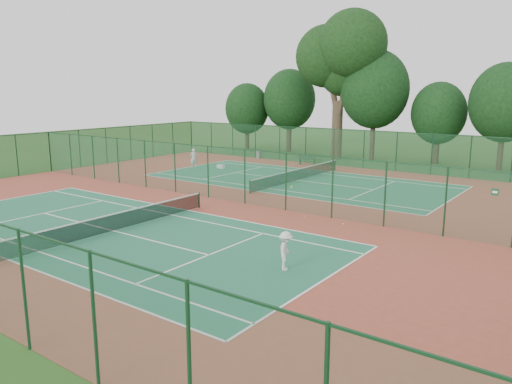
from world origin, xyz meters
TOP-DOWN VIEW (x-y plane):
  - ground at (0.00, 0.00)m, footprint 120.00×120.00m
  - red_pad at (0.00, 0.00)m, footprint 40.00×36.00m
  - court_near at (0.00, -9.00)m, footprint 23.77×10.97m
  - court_far at (0.00, 9.00)m, footprint 23.77×10.97m
  - fence_north at (0.00, 18.00)m, footprint 40.00×0.09m
  - fence_west at (-20.00, 0.00)m, footprint 0.09×36.00m
  - fence_divider at (0.00, 0.00)m, footprint 40.00×0.09m
  - tennis_net_near at (0.00, -9.00)m, footprint 0.10×12.90m
  - tennis_net_far at (0.00, 9.00)m, footprint 0.10×12.90m
  - player_near at (10.10, -8.56)m, footprint 0.96×1.18m
  - player_far at (-11.38, 9.08)m, footprint 0.64×0.76m
  - trash_bin at (-10.10, 17.60)m, footprint 0.56×0.56m
  - bench at (-3.75, 16.83)m, footprint 1.74×1.02m
  - kit_bag at (-8.98, 10.20)m, footprint 0.94×0.50m
  - stray_ball_a at (6.51, -0.92)m, footprint 0.07×0.07m
  - stray_ball_b at (8.90, -0.93)m, footprint 0.07×0.07m
  - stray_ball_c at (-3.37, -0.58)m, footprint 0.08×0.08m
  - big_tree at (-3.29, 22.45)m, footprint 9.69×7.09m
  - evergreen_row at (0.50, 24.25)m, footprint 39.00×5.00m

SIDE VIEW (x-z plane):
  - ground at x=0.00m, z-range 0.00..0.00m
  - evergreen_row at x=0.50m, z-range -6.00..6.00m
  - red_pad at x=0.00m, z-range 0.00..0.01m
  - court_near at x=0.00m, z-range 0.01..0.02m
  - court_far at x=0.00m, z-range 0.01..0.02m
  - stray_ball_a at x=6.51m, z-range 0.01..0.08m
  - stray_ball_b at x=8.90m, z-range 0.01..0.08m
  - stray_ball_c at x=-3.37m, z-range 0.01..0.09m
  - kit_bag at x=-8.98m, z-range 0.01..0.35m
  - trash_bin at x=-10.10m, z-range 0.01..0.79m
  - bench at x=-3.75m, z-range 0.03..1.06m
  - tennis_net_near at x=0.00m, z-range 0.06..1.03m
  - tennis_net_far at x=0.00m, z-range 0.06..1.03m
  - player_near at x=10.10m, z-range 0.02..1.61m
  - player_far at x=-11.38m, z-range 0.02..1.78m
  - fence_west at x=-20.00m, z-range 0.01..3.51m
  - fence_north at x=0.00m, z-range 0.01..3.51m
  - fence_divider at x=0.00m, z-range 0.01..3.51m
  - big_tree at x=-3.29m, z-range 3.10..17.98m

